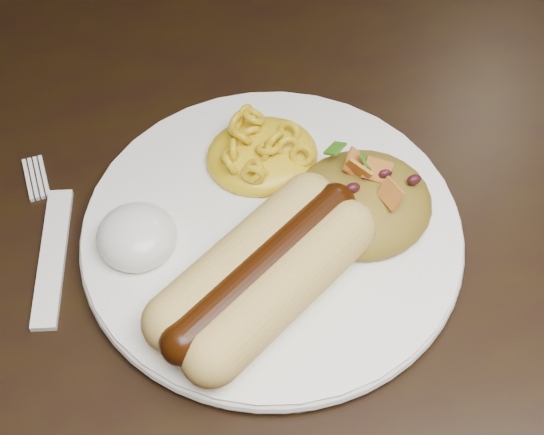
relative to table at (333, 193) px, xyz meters
name	(u,v)px	position (x,y,z in m)	size (l,w,h in m)	color
table	(333,193)	(0.00, 0.00, 0.00)	(1.60, 0.90, 0.75)	black
plate	(272,233)	(-0.08, -0.09, 0.10)	(0.23, 0.23, 0.01)	white
hotdog	(263,272)	(-0.10, -0.13, 0.12)	(0.12, 0.12, 0.03)	#F8C970
mac_and_cheese	(262,145)	(-0.07, -0.03, 0.12)	(0.07, 0.07, 0.03)	yellow
sour_cream	(135,230)	(-0.16, -0.07, 0.12)	(0.05, 0.05, 0.03)	white
taco_salad	(363,195)	(-0.02, -0.09, 0.12)	(0.09, 0.08, 0.04)	#BD5526
fork	(53,257)	(-0.21, -0.06, 0.09)	(0.02, 0.13, 0.00)	white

